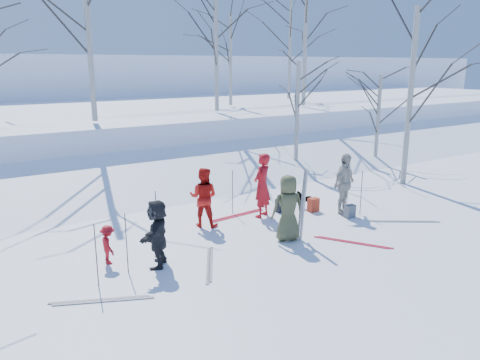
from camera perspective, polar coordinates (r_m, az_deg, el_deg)
ground at (r=12.12m, az=3.91°, el=-7.42°), size 120.00×120.00×0.00m
snow_ramp at (r=17.89m, az=-9.66°, el=-0.00°), size 70.00×9.49×4.12m
snow_plateau at (r=27.08m, az=-18.32°, el=6.05°), size 70.00×18.00×2.20m
far_hill at (r=47.53m, az=-25.18°, el=9.79°), size 90.00×30.00×6.00m
skier_olive_center at (r=11.95m, az=5.86°, el=-3.41°), size 0.97×0.78×1.71m
skier_red_north at (r=13.70m, az=2.70°, el=-0.66°), size 0.83×0.72×1.91m
skier_redor_behind at (r=12.96m, az=-4.47°, el=-2.10°), size 1.02×1.02×1.67m
skier_red_seated at (r=11.05m, az=-15.78°, el=-7.59°), size 0.35×0.59×0.90m
skier_cream_east at (r=14.33m, az=12.60°, el=-0.46°), size 1.17×0.74×1.85m
skier_grey_west at (r=10.57m, az=-10.03°, el=-6.41°), size 1.21×1.42×1.54m
dog at (r=14.85m, az=8.04°, el=-2.40°), size 0.62×0.65×0.52m
upright_ski_left at (r=11.89m, az=7.78°, el=-3.09°), size 0.09×0.16×1.90m
upright_ski_right at (r=11.99m, az=7.52°, el=-2.95°), size 0.09×0.23×1.89m
ski_pair_a at (r=14.30m, az=19.41°, el=-4.79°), size 1.97×2.09×0.02m
ski_pair_b at (r=12.31m, az=13.57°, el=-7.41°), size 1.89×2.08×0.02m
ski_pair_c at (r=14.02m, az=-0.32°, el=-4.32°), size 0.53×1.93×0.02m
ski_pair_d at (r=10.77m, az=-3.73°, el=-10.21°), size 1.86×2.07×0.02m
ski_pair_e at (r=9.62m, az=-16.51°, el=-13.89°), size 1.60×2.05×0.02m
ski_pole_a at (r=14.41m, az=14.56°, el=-1.54°), size 0.02×0.02×1.34m
ski_pole_b at (r=10.43m, az=-13.67°, el=-7.49°), size 0.02×0.02×1.34m
ski_pole_c at (r=9.92m, az=-17.11°, el=-8.87°), size 0.02×0.02×1.34m
ski_pole_d at (r=12.00m, az=-10.16°, el=-4.43°), size 0.02×0.02×1.34m
ski_pole_e at (r=14.48m, az=12.97°, el=-1.37°), size 0.02×0.02×1.34m
ski_pole_f at (r=14.03m, az=-0.92°, el=-1.50°), size 0.02×0.02×1.34m
backpack_red at (r=14.54m, az=8.93°, el=-3.00°), size 0.32×0.22×0.42m
backpack_grey at (r=14.19m, az=13.25°, el=-3.72°), size 0.30×0.20×0.38m
backpack_dark at (r=14.40m, az=5.10°, el=-3.09°), size 0.34×0.24×0.40m
birch_plateau_c at (r=22.86m, az=-2.91°, el=15.99°), size 4.83×4.83×6.04m
birch_plateau_d at (r=31.25m, az=6.11°, el=15.79°), size 5.13×5.13×6.47m
birch_plateau_e at (r=19.61m, az=-18.04°, el=17.43°), size 5.66×5.66×7.22m
birch_plateau_f at (r=26.16m, az=7.97°, el=16.84°), size 5.60×5.60×7.14m
birch_plateau_g at (r=26.06m, az=-1.16°, el=14.43°), size 3.98×3.98×4.83m
birch_edge_b at (r=18.31m, az=20.03°, el=9.33°), size 5.07×5.07×6.39m
birch_edge_c at (r=21.95m, az=16.46°, el=7.03°), size 3.36×3.36×3.94m
birch_edge_e at (r=19.43m, az=6.97°, el=7.52°), size 3.76×3.76×4.52m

